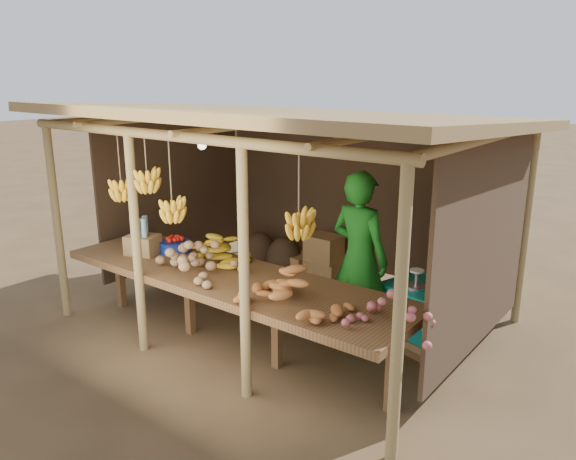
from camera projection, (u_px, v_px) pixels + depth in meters
The scene contains 13 objects.
ground at pixel (288, 318), 6.46m from camera, with size 60.00×60.00×0.00m, color brown.
stall_structure at pixel (287, 152), 5.90m from camera, with size 4.70×3.50×2.43m.
counter at pixel (229, 281), 5.54m from camera, with size 3.90×1.05×0.80m.
potato_heap at pixel (196, 255), 5.56m from camera, with size 0.92×0.55×0.36m, color #A17A53, non-canonical shape.
sweet_potato_heap at pixel (291, 288), 4.72m from camera, with size 0.90×0.54×0.35m, color #B0652D, non-canonical shape.
onion_heap at pixel (398, 311), 4.25m from camera, with size 0.76×0.46×0.35m, color #B45759, non-canonical shape.
banana_pile at pixel (217, 243), 5.95m from camera, with size 0.63×0.38×0.35m, color yellow, non-canonical shape.
tomato_basin at pixel (175, 245), 6.23m from camera, with size 0.34×0.34×0.18m.
bottle_box at pixel (142, 240), 6.13m from camera, with size 0.40×0.35×0.42m.
vendor at pixel (359, 258), 5.69m from camera, with size 0.66×0.43×1.81m, color #176B1A.
tarp_crate at pixel (423, 315), 5.69m from camera, with size 0.86×0.79×0.86m.
carton_stack at pixel (314, 262), 7.42m from camera, with size 0.91×0.35×0.69m.
burlap_sacks at pixel (271, 254), 7.79m from camera, with size 0.95×0.50×0.68m.
Camera 1 is at (3.63, -4.72, 2.72)m, focal length 35.00 mm.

